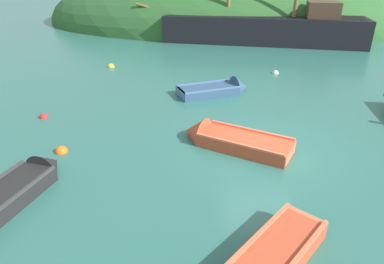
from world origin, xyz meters
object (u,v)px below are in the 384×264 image
at_px(sailing_ship, 264,33).
at_px(rowboat_far, 17,191).
at_px(rowboat_portside, 219,90).
at_px(buoy_yellow, 111,67).
at_px(rowboat_outer_left, 228,141).
at_px(buoy_orange, 62,152).
at_px(buoy_white, 275,73).
at_px(buoy_red, 44,117).

height_order(sailing_ship, rowboat_far, sailing_ship).
distance_m(rowboat_portside, buoy_yellow, 7.61).
distance_m(sailing_ship, rowboat_portside, 12.67).
xyz_separation_m(rowboat_outer_left, buoy_yellow, (-7.36, 8.74, -0.14)).
bearing_deg(buoy_orange, buoy_white, 54.36).
relative_size(buoy_yellow, buoy_red, 1.16).
relative_size(rowboat_portside, buoy_white, 10.06).
relative_size(rowboat_far, buoy_white, 10.55).
xyz_separation_m(sailing_ship, rowboat_far, (-6.85, -21.07, -0.64)).
relative_size(rowboat_portside, buoy_yellow, 8.72).
xyz_separation_m(rowboat_far, buoy_orange, (-0.02, 2.29, -0.14)).
height_order(sailing_ship, buoy_yellow, sailing_ship).
bearing_deg(rowboat_portside, buoy_orange, -154.67).
height_order(rowboat_portside, buoy_red, rowboat_portside).
bearing_deg(sailing_ship, rowboat_far, 75.54).
bearing_deg(rowboat_far, buoy_yellow, 18.63).
bearing_deg(buoy_white, rowboat_far, -120.22).
bearing_deg(rowboat_outer_left, buoy_white, -82.87).
bearing_deg(rowboat_outer_left, sailing_ship, -75.06).
height_order(rowboat_portside, buoy_yellow, rowboat_portside).
xyz_separation_m(rowboat_far, buoy_red, (-2.07, 4.75, -0.14)).
height_order(rowboat_portside, buoy_orange, rowboat_portside).
height_order(sailing_ship, buoy_white, sailing_ship).
bearing_deg(rowboat_portside, buoy_yellow, 121.49).
bearing_deg(buoy_red, buoy_orange, -50.25).
bearing_deg(buoy_yellow, sailing_ship, 43.88).
bearing_deg(buoy_white, buoy_orange, -125.64).
bearing_deg(rowboat_outer_left, rowboat_far, 55.63).
relative_size(rowboat_far, buoy_red, 10.63).
bearing_deg(buoy_red, sailing_ship, 61.32).
height_order(buoy_red, buoy_orange, buoy_orange).
bearing_deg(rowboat_outer_left, buoy_red, 11.40).
height_order(rowboat_portside, rowboat_outer_left, rowboat_outer_left).
height_order(rowboat_outer_left, buoy_yellow, rowboat_outer_left).
bearing_deg(buoy_orange, rowboat_portside, 54.98).
bearing_deg(buoy_red, rowboat_outer_left, -9.20).
xyz_separation_m(buoy_white, buoy_red, (-9.31, -7.66, 0.00)).
bearing_deg(rowboat_far, buoy_white, -21.88).
relative_size(buoy_white, buoy_red, 1.01).
bearing_deg(sailing_ship, buoy_red, 64.87).
xyz_separation_m(rowboat_far, rowboat_outer_left, (5.12, 3.59, 0.00)).
xyz_separation_m(rowboat_portside, buoy_white, (2.80, 3.77, -0.13)).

